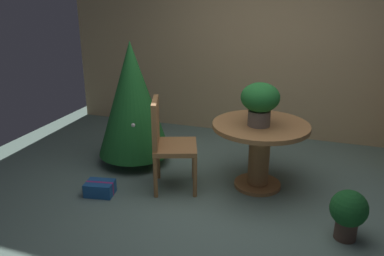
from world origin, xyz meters
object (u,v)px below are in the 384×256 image
object	(u,v)px
flower_vase	(260,101)
gift_box_blue	(100,188)
round_dining_table	(260,143)
potted_plant	(348,212)
holiday_tree	(132,99)
wooden_chair_left	(167,140)

from	to	relation	value
flower_vase	gift_box_blue	distance (m)	1.87
flower_vase	round_dining_table	bearing A→B (deg)	76.28
round_dining_table	gift_box_blue	distance (m)	1.73
flower_vase	potted_plant	world-z (taller)	flower_vase
holiday_tree	potted_plant	world-z (taller)	holiday_tree
round_dining_table	gift_box_blue	bearing A→B (deg)	-154.75
round_dining_table	flower_vase	size ratio (longest dim) A/B	2.27
gift_box_blue	wooden_chair_left	bearing A→B (deg)	32.37
potted_plant	holiday_tree	bearing A→B (deg)	160.65
round_dining_table	wooden_chair_left	size ratio (longest dim) A/B	1.03
gift_box_blue	flower_vase	bearing A→B (deg)	23.50
round_dining_table	wooden_chair_left	bearing A→B (deg)	-160.00
holiday_tree	wooden_chair_left	bearing A→B (deg)	-37.26
flower_vase	wooden_chair_left	bearing A→B (deg)	-163.28
wooden_chair_left	gift_box_blue	world-z (taller)	wooden_chair_left
flower_vase	potted_plant	size ratio (longest dim) A/B	0.98
round_dining_table	potted_plant	distance (m)	1.15
round_dining_table	potted_plant	xyz separation A→B (m)	(0.88, -0.70, -0.24)
flower_vase	holiday_tree	distance (m)	1.55
flower_vase	wooden_chair_left	distance (m)	1.03
gift_box_blue	potted_plant	size ratio (longest dim) A/B	0.71
round_dining_table	gift_box_blue	world-z (taller)	round_dining_table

